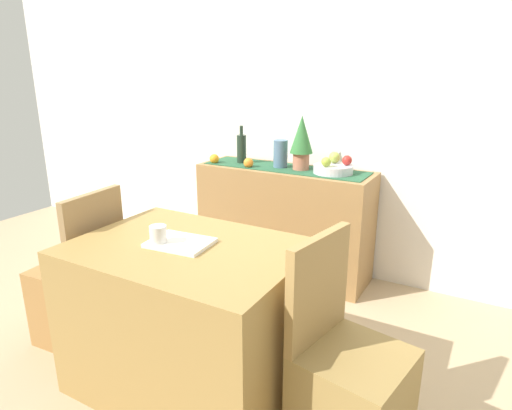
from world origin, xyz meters
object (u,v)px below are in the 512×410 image
object	(u,v)px
fruit_bowl	(333,169)
chair_by_corner	(349,391)
chair_near_window	(81,296)
open_book	(180,243)
ceramic_vase	(280,154)
coffee_cup	(158,236)
sideboard_console	(284,222)
wine_bottle	(242,149)
dining_table	(190,317)
potted_plant	(302,140)

from	to	relation	value
fruit_bowl	chair_by_corner	world-z (taller)	chair_by_corner
fruit_bowl	chair_near_window	world-z (taller)	chair_near_window
open_book	chair_by_corner	bearing A→B (deg)	-5.02
ceramic_vase	coffee_cup	xyz separation A→B (m)	(0.10, -1.43, -0.14)
sideboard_console	coffee_cup	bearing A→B (deg)	-87.53
sideboard_console	chair_by_corner	size ratio (longest dim) A/B	1.44
fruit_bowl	chair_near_window	distance (m)	1.79
wine_bottle	coffee_cup	xyz separation A→B (m)	(0.43, -1.43, -0.15)
fruit_bowl	wine_bottle	size ratio (longest dim) A/B	0.95
dining_table	chair_by_corner	world-z (taller)	chair_by_corner
dining_table	chair_near_window	xyz separation A→B (m)	(-0.79, 0.00, -0.10)
chair_by_corner	coffee_cup	bearing A→B (deg)	-175.73
fruit_bowl	chair_by_corner	bearing A→B (deg)	-66.52
potted_plant	open_book	xyz separation A→B (m)	(0.01, -1.37, -0.29)
fruit_bowl	chair_near_window	bearing A→B (deg)	-125.93
wine_bottle	potted_plant	bearing A→B (deg)	0.00
potted_plant	chair_by_corner	bearing A→B (deg)	-58.54
wine_bottle	fruit_bowl	bearing A→B (deg)	0.00
fruit_bowl	chair_by_corner	distance (m)	1.60
open_book	chair_by_corner	world-z (taller)	chair_by_corner
potted_plant	chair_by_corner	distance (m)	1.78
fruit_bowl	chair_by_corner	size ratio (longest dim) A/B	0.30
dining_table	open_book	size ratio (longest dim) A/B	3.78
ceramic_vase	dining_table	xyz separation A→B (m)	(0.21, -1.37, -0.56)
fruit_bowl	potted_plant	distance (m)	0.30
open_book	chair_by_corner	distance (m)	0.96
wine_bottle	coffee_cup	bearing A→B (deg)	-73.29
ceramic_vase	open_book	distance (m)	1.40
dining_table	chair_near_window	world-z (taller)	chair_near_window
wine_bottle	open_book	size ratio (longest dim) A/B	1.03
sideboard_console	ceramic_vase	xyz separation A→B (m)	(-0.04, 0.00, 0.51)
sideboard_console	fruit_bowl	xyz separation A→B (m)	(0.37, 0.00, 0.45)
potted_plant	chair_near_window	bearing A→B (deg)	-118.70
fruit_bowl	potted_plant	size ratio (longest dim) A/B	0.70
ceramic_vase	dining_table	distance (m)	1.49
potted_plant	dining_table	world-z (taller)	potted_plant
dining_table	open_book	bearing A→B (deg)	-174.65
potted_plant	ceramic_vase	bearing A→B (deg)	180.00
fruit_bowl	potted_plant	xyz separation A→B (m)	(-0.24, -0.00, 0.18)
fruit_bowl	chair_near_window	size ratio (longest dim) A/B	0.30
dining_table	chair_near_window	distance (m)	0.80
open_book	chair_near_window	size ratio (longest dim) A/B	0.31
coffee_cup	open_book	bearing A→B (deg)	39.65
ceramic_vase	open_book	bearing A→B (deg)	-82.85
dining_table	chair_by_corner	xyz separation A→B (m)	(0.79, 0.00, -0.10)
potted_plant	open_book	bearing A→B (deg)	-89.63
chair_near_window	potted_plant	bearing A→B (deg)	61.30
wine_bottle	dining_table	xyz separation A→B (m)	(0.54, -1.37, -0.57)
fruit_bowl	ceramic_vase	size ratio (longest dim) A/B	1.35
coffee_cup	chair_by_corner	distance (m)	1.04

